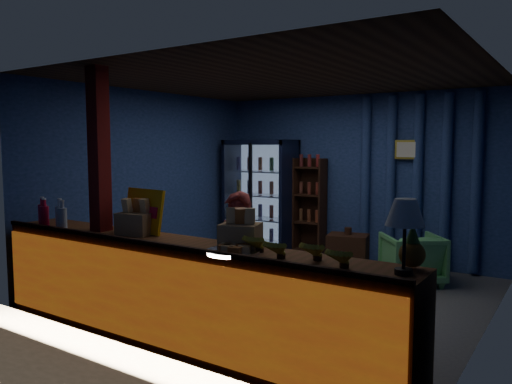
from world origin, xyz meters
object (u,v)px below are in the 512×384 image
shopkeeper (239,264)px  table_lamp (405,215)px  green_chair (412,258)px  pastry_tray (233,250)px

shopkeeper → table_lamp: 1.89m
green_chair → pastry_tray: bearing=44.0°
table_lamp → shopkeeper: bearing=164.5°
shopkeeper → green_chair: (0.85, 2.74, -0.37)m
shopkeeper → green_chair: size_ratio=1.92×
green_chair → pastry_tray: pastry_tray is taller
green_chair → table_lamp: 3.48m
pastry_tray → table_lamp: 1.41m
table_lamp → green_chair: bearing=104.9°
shopkeeper → green_chair: 2.89m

